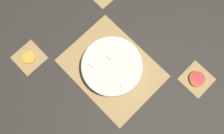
# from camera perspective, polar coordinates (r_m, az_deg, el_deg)

# --- Properties ---
(ground_plane) EXTENTS (6.00, 6.00, 0.00)m
(ground_plane) POSITION_cam_1_polar(r_m,az_deg,el_deg) (1.10, 0.00, -0.36)
(ground_plane) COLOR #2D2823
(bamboo_mat_center) EXTENTS (0.47, 0.36, 0.01)m
(bamboo_mat_center) POSITION_cam_1_polar(r_m,az_deg,el_deg) (1.10, 0.00, -0.32)
(bamboo_mat_center) COLOR #A8844C
(bamboo_mat_center) RESTS_ON ground_plane
(coaster_mat_near_left) EXTENTS (0.14, 0.14, 0.01)m
(coaster_mat_near_left) POSITION_cam_1_polar(r_m,az_deg,el_deg) (1.16, 21.26, -2.97)
(coaster_mat_near_left) COLOR #A8844C
(coaster_mat_near_left) RESTS_ON ground_plane
(coaster_mat_far_right) EXTENTS (0.14, 0.14, 0.01)m
(coaster_mat_far_right) POSITION_cam_1_polar(r_m,az_deg,el_deg) (1.19, -20.82, 2.32)
(coaster_mat_far_right) COLOR #A8844C
(coaster_mat_far_right) RESTS_ON ground_plane
(fruit_salad_bowl) EXTENTS (0.30, 0.30, 0.07)m
(fruit_salad_bowl) POSITION_cam_1_polar(r_m,az_deg,el_deg) (1.06, -0.03, 0.15)
(fruit_salad_bowl) COLOR silver
(fruit_salad_bowl) RESTS_ON bamboo_mat_center
(orange_slice_whole) EXTENTS (0.07, 0.07, 0.01)m
(orange_slice_whole) POSITION_cam_1_polar(r_m,az_deg,el_deg) (1.18, -20.95, 2.42)
(orange_slice_whole) COLOR #F9A338
(orange_slice_whole) RESTS_ON coaster_mat_far_right
(grapefruit_slice) EXTENTS (0.08, 0.08, 0.01)m
(grapefruit_slice) POSITION_cam_1_polar(r_m,az_deg,el_deg) (1.16, 21.41, -2.89)
(grapefruit_slice) COLOR #B2231E
(grapefruit_slice) RESTS_ON coaster_mat_near_left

